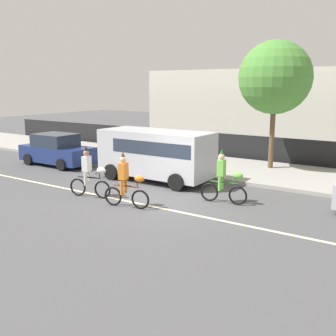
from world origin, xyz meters
The scene contains 10 objects.
ground_plane centered at (0.00, 0.00, 0.00)m, with size 80.00×80.00×0.00m, color #4C4C4F.
road_centre_line centered at (0.00, -0.50, 0.00)m, with size 36.00×0.14×0.01m, color beige.
sidewalk_curb centered at (0.00, 6.50, 0.07)m, with size 60.00×5.00×0.15m, color #9E9B93.
fence_line centered at (0.00, 9.40, 0.70)m, with size 40.00×0.08×1.40m, color black.
parade_cyclist_zebra centered at (-2.46, -0.83, 0.84)m, with size 1.69×0.58×1.92m.
parade_cyclist_orange centered at (-0.51, -1.06, 0.84)m, with size 1.70×0.54×1.92m.
parade_cyclist_lime centered at (2.01, 1.23, 0.84)m, with size 1.71×0.51×1.92m.
parked_van_silver centered at (-1.90, 2.70, 1.28)m, with size 5.00×2.22×2.18m.
parked_car_navy centered at (-8.26, 2.61, 0.78)m, with size 4.10×1.92×1.64m.
street_tree_near_lamp centered at (1.51, 7.44, 4.44)m, with size 3.42×3.42×6.01m.
Camera 1 is at (7.80, -10.97, 4.06)m, focal length 42.00 mm.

